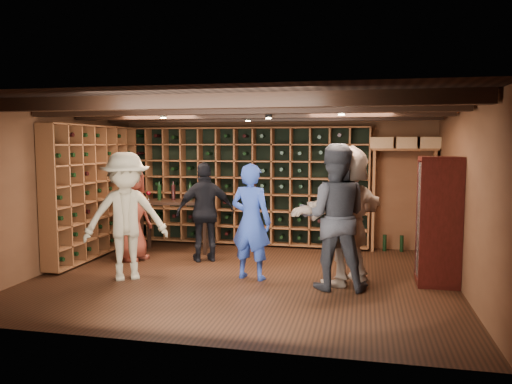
% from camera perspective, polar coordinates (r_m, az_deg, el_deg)
% --- Properties ---
extents(ground, '(6.00, 6.00, 0.00)m').
position_cam_1_polar(ground, '(7.41, -1.50, -9.75)').
color(ground, black).
rests_on(ground, ground).
extents(room_shell, '(6.00, 6.00, 6.00)m').
position_cam_1_polar(room_shell, '(7.21, -1.45, 9.25)').
color(room_shell, brown).
rests_on(room_shell, ground).
extents(wine_rack_back, '(4.65, 0.30, 2.20)m').
position_cam_1_polar(wine_rack_back, '(9.57, -1.27, 0.73)').
color(wine_rack_back, brown).
rests_on(wine_rack_back, ground).
extents(wine_rack_left, '(0.30, 2.65, 2.20)m').
position_cam_1_polar(wine_rack_left, '(9.02, -17.96, 0.17)').
color(wine_rack_left, brown).
rests_on(wine_rack_left, ground).
extents(crate_shelf, '(1.20, 0.32, 2.07)m').
position_cam_1_polar(crate_shelf, '(9.30, 16.60, 2.94)').
color(crate_shelf, brown).
rests_on(crate_shelf, ground).
extents(display_cabinet, '(0.55, 0.50, 1.75)m').
position_cam_1_polar(display_cabinet, '(7.30, 20.11, -3.45)').
color(display_cabinet, '#360D0A').
rests_on(display_cabinet, ground).
extents(man_blue_shirt, '(0.69, 0.53, 1.67)m').
position_cam_1_polar(man_blue_shirt, '(7.18, -0.57, -3.41)').
color(man_blue_shirt, navy).
rests_on(man_blue_shirt, ground).
extents(man_grey_suit, '(1.00, 0.81, 1.96)m').
position_cam_1_polar(man_grey_suit, '(6.76, 8.86, -2.83)').
color(man_grey_suit, black).
rests_on(man_grey_suit, ground).
extents(guest_red_floral, '(0.66, 0.86, 1.57)m').
position_cam_1_polar(guest_red_floral, '(8.60, -13.99, -2.43)').
color(guest_red_floral, maroon).
rests_on(guest_red_floral, ground).
extents(guest_woman_black, '(1.04, 0.80, 1.64)m').
position_cam_1_polar(guest_woman_black, '(8.31, -5.79, -2.31)').
color(guest_woman_black, black).
rests_on(guest_woman_black, ground).
extents(guest_khaki, '(1.37, 1.20, 1.83)m').
position_cam_1_polar(guest_khaki, '(7.39, -14.65, -2.70)').
color(guest_khaki, gray).
rests_on(guest_khaki, ground).
extents(guest_beige, '(1.55, 1.76, 1.93)m').
position_cam_1_polar(guest_beige, '(7.07, 10.42, -2.58)').
color(guest_beige, tan).
rests_on(guest_beige, ground).
extents(tasting_table, '(1.32, 0.81, 1.21)m').
position_cam_1_polar(tasting_table, '(9.14, -9.18, -1.68)').
color(tasting_table, black).
rests_on(tasting_table, ground).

